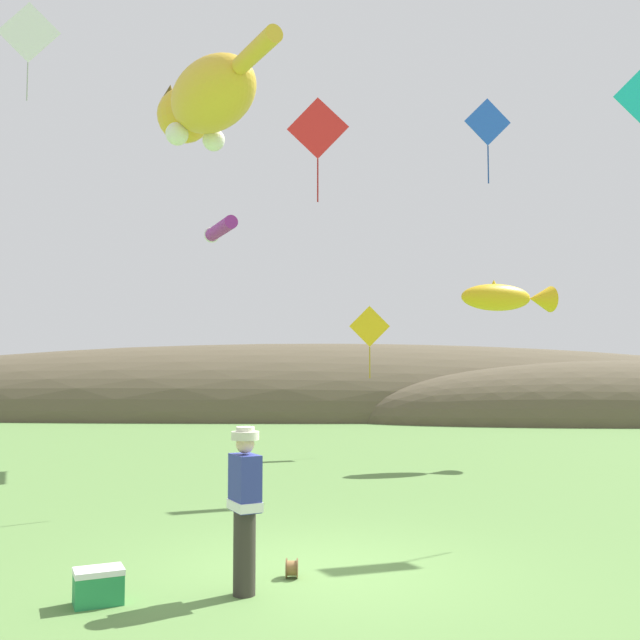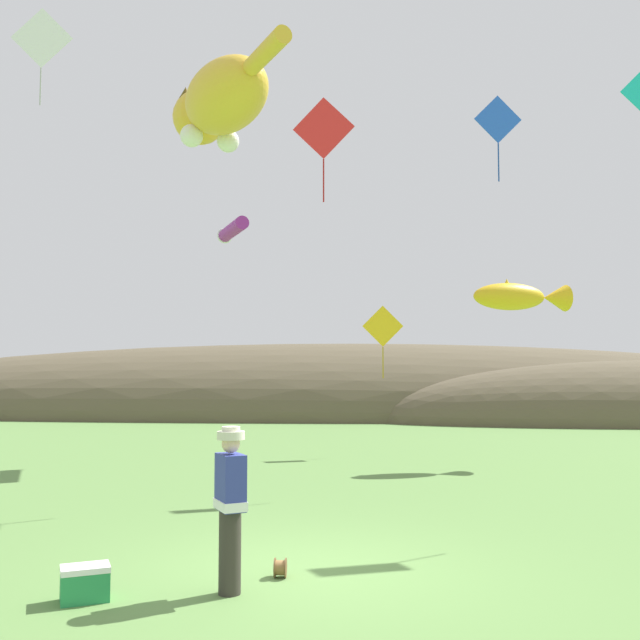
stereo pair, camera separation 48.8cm
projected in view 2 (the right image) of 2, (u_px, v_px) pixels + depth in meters
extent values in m
plane|color=#5B8442|center=(306.00, 571.00, 8.44)|extent=(120.00, 120.00, 0.00)
ellipsoid|color=brown|center=(340.00, 415.00, 37.30)|extent=(61.41, 12.58, 7.44)
cylinder|color=#332D28|center=(230.00, 552.00, 7.63)|extent=(0.24, 0.24, 0.88)
cube|color=navy|center=(230.00, 482.00, 7.68)|extent=(0.40, 0.47, 0.60)
cube|color=white|center=(230.00, 505.00, 7.66)|extent=(0.42, 0.49, 0.10)
sphere|color=beige|center=(231.00, 444.00, 7.70)|extent=(0.20, 0.20, 0.20)
cylinder|color=beige|center=(231.00, 435.00, 7.71)|extent=(0.30, 0.30, 0.09)
cylinder|color=beige|center=(231.00, 430.00, 7.71)|extent=(0.20, 0.20, 0.07)
cylinder|color=olive|center=(280.00, 568.00, 8.20)|extent=(0.12, 0.17, 0.17)
cylinder|color=brown|center=(275.00, 568.00, 8.20)|extent=(0.02, 0.22, 0.22)
cylinder|color=brown|center=(286.00, 568.00, 8.20)|extent=(0.02, 0.22, 0.22)
cube|color=#268C4C|center=(85.00, 586.00, 7.38)|extent=(0.57, 0.49, 0.30)
cube|color=white|center=(85.00, 569.00, 7.39)|extent=(0.58, 0.50, 0.06)
ellipsoid|color=gold|center=(226.00, 97.00, 20.83)|extent=(3.85, 4.60, 1.94)
ellipsoid|color=white|center=(223.00, 111.00, 20.98)|extent=(2.32, 2.88, 1.07)
sphere|color=gold|center=(200.00, 117.00, 23.08)|extent=(1.75, 1.75, 1.75)
cone|color=#503E10|center=(186.00, 96.00, 22.91)|extent=(0.85, 0.85, 0.58)
cone|color=#503E10|center=(214.00, 101.00, 23.34)|extent=(0.85, 0.85, 0.58)
sphere|color=white|center=(192.00, 136.00, 21.78)|extent=(0.70, 0.70, 0.70)
sphere|color=white|center=(228.00, 141.00, 22.30)|extent=(0.70, 0.70, 0.70)
cylinder|color=gold|center=(266.00, 52.00, 18.07)|extent=(1.45, 2.09, 0.47)
ellipsoid|color=gold|center=(509.00, 297.00, 18.23)|extent=(2.11, 1.29, 0.70)
cone|color=gold|center=(555.00, 298.00, 18.56)|extent=(0.81, 0.85, 0.70)
cone|color=gold|center=(507.00, 285.00, 18.24)|extent=(0.41, 0.41, 0.33)
sphere|color=black|center=(482.00, 295.00, 18.31)|extent=(0.16, 0.16, 0.16)
cylinder|color=#8C268C|center=(233.00, 229.00, 19.25)|extent=(1.12, 1.95, 0.36)
torus|color=white|center=(225.00, 236.00, 20.17)|extent=(0.43, 0.23, 0.44)
cube|color=yellow|center=(383.00, 326.00, 20.36)|extent=(1.18, 0.11, 1.18)
cylinder|color=black|center=(383.00, 326.00, 20.37)|extent=(0.79, 0.08, 0.02)
cube|color=#A98511|center=(383.00, 363.00, 20.29)|extent=(0.03, 0.01, 0.90)
cube|color=white|center=(42.00, 38.00, 16.68)|extent=(1.43, 0.13, 1.44)
cylinder|color=black|center=(42.00, 38.00, 16.69)|extent=(0.96, 0.10, 0.02)
cube|color=#A9A9A9|center=(40.00, 86.00, 16.60)|extent=(0.03, 0.01, 0.90)
cube|color=blue|center=(498.00, 119.00, 16.49)|extent=(1.12, 0.15, 1.13)
cylinder|color=black|center=(498.00, 120.00, 16.50)|extent=(0.75, 0.11, 0.02)
cube|color=#1A3E97|center=(499.00, 162.00, 16.42)|extent=(0.03, 0.01, 0.90)
cube|color=red|center=(323.00, 128.00, 14.67)|extent=(1.29, 0.18, 1.30)
cylinder|color=black|center=(323.00, 128.00, 14.68)|extent=(0.87, 0.13, 0.02)
cube|color=maroon|center=(323.00, 180.00, 14.59)|extent=(0.03, 0.01, 0.90)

